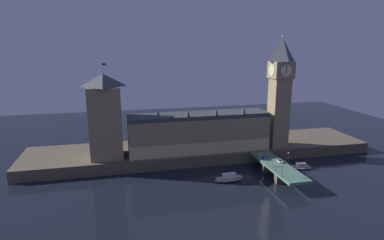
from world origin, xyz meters
name	(u,v)px	position (x,y,z in m)	size (l,w,h in m)	color
ground_plane	(220,178)	(0.00, 0.00, 0.00)	(400.00, 400.00, 0.00)	black
embankment	(201,150)	(0.00, 39.00, 3.40)	(220.00, 42.00, 6.80)	brown
parliament_hall	(199,132)	(-4.18, 29.75, 18.41)	(85.90, 18.83, 27.98)	#8E7A56
clock_tower	(280,90)	(47.25, 26.82, 43.51)	(13.04, 13.15, 69.51)	#8E7A56
victoria_tower	(105,116)	(-59.28, 30.49, 31.17)	(18.34, 18.34, 54.51)	#8E7A56
bridge	(278,168)	(31.74, -5.00, 5.03)	(12.53, 46.00, 6.79)	#4C7560
car_northbound_lead	(265,158)	(28.99, 5.36, 7.52)	(1.99, 4.71, 1.54)	navy
car_southbound_trail	(280,161)	(34.50, -1.49, 7.47)	(1.92, 4.38, 1.44)	silver
pedestrian_near_rail	(275,169)	(26.23, -12.19, 7.71)	(0.38, 0.38, 1.74)	black
pedestrian_mid_walk	(286,161)	(37.26, -3.18, 7.77)	(0.38, 0.38, 1.84)	black
pedestrian_far_rail	(257,155)	(26.23, 11.00, 7.66)	(0.38, 0.38, 1.65)	black
street_lamp_near	(282,169)	(25.83, -19.72, 11.07)	(1.34, 0.60, 6.85)	#2D3333
street_lamp_mid	(289,157)	(37.66, -5.00, 11.19)	(1.34, 0.60, 7.04)	#2D3333
street_lamp_far	(257,150)	(25.83, 9.72, 10.95)	(1.34, 0.60, 6.65)	#2D3333
boat_upstream	(229,178)	(3.73, -4.63, 1.60)	(16.06, 5.06, 4.39)	#B2A893
boat_downstream	(301,167)	(50.32, 2.17, 1.37)	(12.86, 7.07, 3.75)	white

